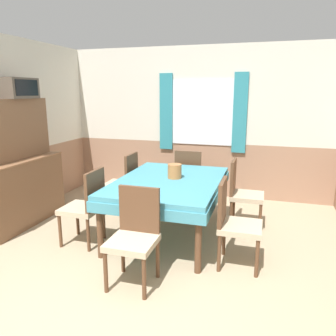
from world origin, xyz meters
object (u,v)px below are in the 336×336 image
dining_table (169,187)px  chair_head_window (189,176)px  chair_left_far (124,181)px  chair_head_near (135,233)px  sideboard (18,173)px  chair_right_near (234,221)px  vase (175,171)px  tv (18,88)px  chair_left_near (86,204)px  chair_right_far (242,191)px

dining_table → chair_head_window: bearing=90.0°
chair_head_window → chair_left_far: size_ratio=1.00×
chair_head_near → sideboard: bearing=-23.2°
chair_right_near → vase: chair_right_near is taller
chair_head_near → sideboard: (-2.11, 0.91, 0.23)m
dining_table → chair_head_near: size_ratio=1.97×
dining_table → tv: 2.44m
chair_head_window → chair_left_far: bearing=-145.8°
chair_head_near → chair_right_near: size_ratio=1.00×
tv → chair_head_window: bearing=30.6°
chair_left_near → chair_right_far: (1.76, 1.10, 0.00)m
chair_right_near → sideboard: (-3.00, 0.31, 0.23)m
chair_right_far → vase: chair_right_far is taller
dining_table → chair_right_near: bearing=-31.9°
sideboard → tv: tv is taller
chair_right_near → dining_table: bearing=-121.9°
chair_left_near → tv: 1.89m
chair_left_far → sideboard: sideboard is taller
dining_table → chair_right_far: (0.88, 0.55, -0.14)m
chair_right_far → chair_left_far: bearing=-90.0°
vase → dining_table: bearing=-116.7°
dining_table → tv: size_ratio=3.56×
vase → chair_right_far: bearing=28.6°
chair_left_near → chair_right_far: size_ratio=1.00×
dining_table → sideboard: 2.13m
chair_head_near → chair_right_far: (0.88, 1.70, 0.00)m
chair_left_far → chair_head_window: bearing=-55.8°
chair_head_near → sideboard: 2.31m
chair_left_far → sideboard: bearing=122.7°
chair_head_near → vase: size_ratio=5.10×
chair_left_near → sideboard: 1.29m
chair_left_near → sideboard: bearing=76.1°
chair_right_far → chair_left_far: same height
sideboard → tv: bearing=83.3°
vase → chair_head_near: bearing=-92.2°
chair_head_near → chair_left_far: same height
dining_table → chair_left_near: size_ratio=1.97×
chair_left_far → tv: 1.94m
chair_right_far → chair_left_near: bearing=-58.1°
chair_left_near → vase: bearing=-55.3°
sideboard → vase: size_ratio=9.50×
chair_right_near → sideboard: 3.02m
sideboard → vase: sideboard is taller
chair_right_near → chair_right_far: bearing=-180.0°
tv → chair_right_near: bearing=-8.7°
chair_left_near → chair_head_near: 1.07m
chair_left_far → sideboard: size_ratio=0.54×
chair_head_near → chair_right_far: size_ratio=1.00×
chair_left_near → tv: size_ratio=1.81×
chair_head_window → chair_left_far: 1.07m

